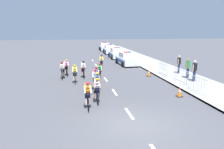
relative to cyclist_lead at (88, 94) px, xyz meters
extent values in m
plane|color=#4C4C51|center=(2.02, -2.49, -0.79)|extent=(160.00, 160.00, 0.00)
cube|color=#A3A099|center=(8.62, 11.51, -0.73)|extent=(3.80, 60.00, 0.12)
cube|color=#9E9E99|center=(6.80, 11.51, -0.72)|extent=(0.16, 60.00, 0.13)
cube|color=white|center=(2.02, -1.13, -0.78)|extent=(0.14, 1.60, 0.01)
cube|color=white|center=(2.02, 2.87, -0.78)|extent=(0.14, 1.60, 0.01)
cube|color=white|center=(2.02, 6.87, -0.78)|extent=(0.14, 1.60, 0.01)
cube|color=white|center=(2.02, 10.87, -0.78)|extent=(0.14, 1.60, 0.01)
cube|color=white|center=(2.02, 14.87, -0.78)|extent=(0.14, 1.60, 0.01)
cube|color=white|center=(2.02, 18.87, -0.78)|extent=(0.14, 1.60, 0.01)
torus|color=black|center=(0.00, -0.48, -0.42)|extent=(0.05, 0.72, 0.72)
cylinder|color=#99999E|center=(0.00, -0.48, -0.42)|extent=(0.06, 0.06, 0.06)
torus|color=black|center=(0.01, 0.52, -0.42)|extent=(0.05, 0.72, 0.72)
cylinder|color=#99999E|center=(0.01, 0.52, -0.42)|extent=(0.06, 0.06, 0.06)
cylinder|color=#1E1E99|center=(0.00, -0.03, 0.11)|extent=(0.04, 0.55, 0.04)
cylinder|color=#1E1E99|center=(0.00, -0.20, -0.21)|extent=(0.04, 0.48, 0.63)
cylinder|color=#1E1E99|center=(0.00, 0.17, -0.19)|extent=(0.04, 0.04, 0.65)
cylinder|color=black|center=(0.00, -0.38, 0.09)|extent=(0.42, 0.03, 0.03)
cube|color=black|center=(0.00, 0.17, 0.15)|extent=(0.10, 0.22, 0.05)
cube|color=orange|center=(0.00, 0.05, 0.35)|extent=(0.29, 0.55, 0.44)
cube|color=black|center=(0.00, 0.16, 0.19)|extent=(0.28, 0.20, 0.18)
cylinder|color=black|center=(0.09, 0.11, -0.15)|extent=(0.11, 0.22, 0.40)
cylinder|color=beige|center=(0.09, 0.03, -0.41)|extent=(0.09, 0.15, 0.36)
cylinder|color=black|center=(-0.09, 0.11, -0.15)|extent=(0.11, 0.17, 0.40)
cylinder|color=beige|center=(-0.09, 0.03, -0.41)|extent=(0.09, 0.12, 0.36)
cylinder|color=beige|center=(0.16, -0.17, 0.30)|extent=(0.08, 0.40, 0.35)
cylinder|color=beige|center=(-0.16, -0.17, 0.30)|extent=(0.08, 0.40, 0.35)
sphere|color=beige|center=(0.00, -0.25, 0.59)|extent=(0.19, 0.19, 0.19)
ellipsoid|color=red|center=(0.00, -0.26, 0.66)|extent=(0.23, 0.32, 0.24)
torus|color=black|center=(0.60, 0.44, -0.42)|extent=(0.05, 0.72, 0.72)
cylinder|color=#99999E|center=(0.60, 0.44, -0.42)|extent=(0.06, 0.06, 0.06)
torus|color=black|center=(0.60, 1.44, -0.42)|extent=(0.05, 0.72, 0.72)
cylinder|color=#99999E|center=(0.60, 1.44, -0.42)|extent=(0.06, 0.06, 0.06)
cylinder|color=#1E1E99|center=(0.60, 0.89, 0.11)|extent=(0.04, 0.55, 0.04)
cylinder|color=#1E1E99|center=(0.60, 0.71, -0.21)|extent=(0.04, 0.48, 0.63)
cylinder|color=#1E1E99|center=(0.60, 1.09, -0.19)|extent=(0.04, 0.04, 0.65)
cylinder|color=black|center=(0.60, 0.54, 0.09)|extent=(0.42, 0.03, 0.03)
cube|color=black|center=(0.60, 1.09, 0.15)|extent=(0.10, 0.22, 0.05)
cube|color=white|center=(0.60, 0.96, 0.35)|extent=(0.28, 0.55, 0.46)
cube|color=black|center=(0.60, 1.08, 0.19)|extent=(0.28, 0.20, 0.18)
cylinder|color=black|center=(0.69, 1.03, -0.15)|extent=(0.11, 0.22, 0.40)
cylinder|color=#9E7051|center=(0.69, 0.95, -0.41)|extent=(0.09, 0.15, 0.36)
cylinder|color=black|center=(0.51, 1.03, -0.15)|extent=(0.11, 0.17, 0.40)
cylinder|color=#9E7051|center=(0.51, 0.95, -0.41)|extent=(0.09, 0.12, 0.36)
cylinder|color=#9E7051|center=(0.76, 0.75, 0.30)|extent=(0.08, 0.40, 0.35)
cylinder|color=#9E7051|center=(0.44, 0.75, 0.30)|extent=(0.08, 0.40, 0.35)
sphere|color=#9E7051|center=(0.60, 0.66, 0.59)|extent=(0.19, 0.19, 0.19)
ellipsoid|color=yellow|center=(0.60, 0.65, 0.66)|extent=(0.23, 0.32, 0.24)
torus|color=black|center=(0.82, 2.08, -0.42)|extent=(0.10, 0.73, 0.72)
cylinder|color=#99999E|center=(0.82, 2.08, -0.42)|extent=(0.06, 0.06, 0.06)
torus|color=black|center=(0.74, 3.08, -0.42)|extent=(0.10, 0.73, 0.72)
cylinder|color=#99999E|center=(0.74, 3.08, -0.42)|extent=(0.06, 0.06, 0.06)
cylinder|color=black|center=(0.79, 2.53, 0.11)|extent=(0.08, 0.55, 0.04)
cylinder|color=black|center=(0.80, 2.35, -0.21)|extent=(0.08, 0.48, 0.63)
cylinder|color=black|center=(0.77, 2.73, -0.19)|extent=(0.04, 0.04, 0.65)
cylinder|color=black|center=(0.81, 2.18, 0.09)|extent=(0.42, 0.06, 0.03)
cube|color=black|center=(0.77, 2.73, 0.15)|extent=(0.12, 0.23, 0.05)
cube|color=blue|center=(0.78, 2.60, 0.35)|extent=(0.32, 0.56, 0.47)
cube|color=black|center=(0.77, 2.72, 0.19)|extent=(0.29, 0.22, 0.18)
cylinder|color=black|center=(0.87, 2.67, -0.15)|extent=(0.13, 0.23, 0.40)
cylinder|color=#9E7051|center=(0.87, 2.59, -0.41)|extent=(0.10, 0.16, 0.36)
cylinder|color=black|center=(0.69, 2.66, -0.15)|extent=(0.12, 0.18, 0.40)
cylinder|color=#9E7051|center=(0.69, 2.58, -0.41)|extent=(0.10, 0.13, 0.36)
cylinder|color=#9E7051|center=(0.96, 2.40, 0.30)|extent=(0.11, 0.41, 0.35)
cylinder|color=#9E7051|center=(0.64, 2.38, 0.30)|extent=(0.11, 0.41, 0.35)
sphere|color=#9E7051|center=(0.80, 2.30, 0.59)|extent=(0.19, 0.19, 0.19)
ellipsoid|color=yellow|center=(0.80, 2.29, 0.66)|extent=(0.25, 0.33, 0.24)
torus|color=black|center=(0.77, 3.24, -0.42)|extent=(0.08, 0.73, 0.72)
cylinder|color=#99999E|center=(0.77, 3.24, -0.42)|extent=(0.06, 0.06, 0.06)
torus|color=black|center=(0.82, 4.24, -0.42)|extent=(0.08, 0.73, 0.72)
cylinder|color=#99999E|center=(0.82, 4.24, -0.42)|extent=(0.06, 0.06, 0.06)
cylinder|color=white|center=(0.79, 3.69, 0.11)|extent=(0.06, 0.55, 0.04)
cylinder|color=white|center=(0.78, 3.52, -0.21)|extent=(0.07, 0.48, 0.63)
cylinder|color=white|center=(0.80, 3.89, -0.19)|extent=(0.04, 0.04, 0.65)
cylinder|color=black|center=(0.77, 3.34, 0.09)|extent=(0.42, 0.05, 0.03)
cube|color=black|center=(0.80, 3.89, 0.15)|extent=(0.11, 0.22, 0.05)
cube|color=pink|center=(0.80, 3.77, 0.35)|extent=(0.31, 0.55, 0.47)
cube|color=black|center=(0.80, 3.88, 0.19)|extent=(0.29, 0.21, 0.18)
cylinder|color=black|center=(0.89, 3.83, -0.15)|extent=(0.12, 0.23, 0.40)
cylinder|color=beige|center=(0.89, 3.75, -0.41)|extent=(0.10, 0.16, 0.36)
cylinder|color=black|center=(0.71, 3.84, -0.15)|extent=(0.12, 0.17, 0.40)
cylinder|color=beige|center=(0.71, 3.76, -0.41)|extent=(0.10, 0.13, 0.36)
cylinder|color=beige|center=(0.95, 3.54, 0.30)|extent=(0.10, 0.40, 0.35)
cylinder|color=beige|center=(0.63, 3.56, 0.30)|extent=(0.10, 0.40, 0.35)
sphere|color=beige|center=(0.78, 3.47, 0.59)|extent=(0.19, 0.19, 0.19)
ellipsoid|color=red|center=(0.78, 3.46, 0.66)|extent=(0.25, 0.33, 0.24)
torus|color=black|center=(0.96, 4.22, -0.42)|extent=(0.08, 0.73, 0.72)
cylinder|color=#99999E|center=(0.96, 4.22, -0.42)|extent=(0.06, 0.06, 0.06)
torus|color=black|center=(1.01, 5.21, -0.42)|extent=(0.08, 0.73, 0.72)
cylinder|color=#99999E|center=(1.01, 5.21, -0.42)|extent=(0.06, 0.06, 0.06)
cylinder|color=silver|center=(0.99, 4.67, 0.11)|extent=(0.06, 0.55, 0.04)
cylinder|color=silver|center=(0.98, 4.49, -0.21)|extent=(0.06, 0.48, 0.63)
cylinder|color=silver|center=(1.00, 4.87, -0.19)|extent=(0.04, 0.04, 0.65)
cylinder|color=black|center=(0.97, 4.32, 0.09)|extent=(0.42, 0.05, 0.03)
cube|color=black|center=(1.00, 4.87, 0.15)|extent=(0.11, 0.22, 0.05)
cube|color=blue|center=(0.99, 4.74, 0.35)|extent=(0.31, 0.56, 0.44)
cube|color=black|center=(1.00, 4.86, 0.19)|extent=(0.29, 0.21, 0.18)
cylinder|color=black|center=(1.08, 4.80, -0.15)|extent=(0.12, 0.23, 0.40)
cylinder|color=tan|center=(1.08, 4.72, -0.41)|extent=(0.10, 0.16, 0.36)
cylinder|color=black|center=(0.90, 4.81, -0.15)|extent=(0.12, 0.17, 0.40)
cylinder|color=tan|center=(0.90, 4.73, -0.41)|extent=(0.10, 0.13, 0.36)
cylinder|color=tan|center=(1.14, 4.52, 0.30)|extent=(0.10, 0.40, 0.35)
cylinder|color=tan|center=(0.82, 4.53, 0.30)|extent=(0.10, 0.40, 0.35)
sphere|color=tan|center=(0.98, 4.44, 0.59)|extent=(0.19, 0.19, 0.19)
ellipsoid|color=red|center=(0.97, 4.43, 0.66)|extent=(0.24, 0.33, 0.24)
torus|color=black|center=(-0.58, 5.54, -0.42)|extent=(0.05, 0.72, 0.72)
cylinder|color=#99999E|center=(-0.58, 5.54, -0.42)|extent=(0.06, 0.06, 0.06)
torus|color=black|center=(-0.57, 6.54, -0.42)|extent=(0.05, 0.72, 0.72)
cylinder|color=#99999E|center=(-0.57, 6.54, -0.42)|extent=(0.06, 0.06, 0.06)
cylinder|color=black|center=(-0.57, 5.99, 0.11)|extent=(0.04, 0.55, 0.04)
cylinder|color=black|center=(-0.58, 5.82, -0.21)|extent=(0.04, 0.48, 0.63)
cylinder|color=black|center=(-0.57, 6.19, -0.19)|extent=(0.04, 0.04, 0.65)
cylinder|color=black|center=(-0.58, 5.64, 0.09)|extent=(0.42, 0.03, 0.03)
cube|color=black|center=(-0.57, 6.19, 0.15)|extent=(0.10, 0.22, 0.05)
cube|color=yellow|center=(-0.57, 6.07, 0.35)|extent=(0.28, 0.55, 0.45)
cube|color=black|center=(-0.57, 6.18, 0.19)|extent=(0.28, 0.20, 0.18)
cylinder|color=black|center=(-0.48, 6.13, -0.15)|extent=(0.11, 0.22, 0.40)
cylinder|color=beige|center=(-0.48, 6.05, -0.41)|extent=(0.09, 0.15, 0.36)
cylinder|color=black|center=(-0.66, 6.13, -0.15)|extent=(0.11, 0.17, 0.40)
cylinder|color=beige|center=(-0.66, 6.05, -0.41)|extent=(0.09, 0.12, 0.36)
cylinder|color=beige|center=(-0.42, 5.85, 0.30)|extent=(0.08, 0.40, 0.35)
cylinder|color=beige|center=(-0.74, 5.85, 0.30)|extent=(0.08, 0.40, 0.35)
sphere|color=beige|center=(-0.58, 5.77, 0.59)|extent=(0.19, 0.19, 0.19)
ellipsoid|color=yellow|center=(-0.58, 5.76, 0.66)|extent=(0.23, 0.32, 0.24)
torus|color=black|center=(1.41, 5.97, -0.42)|extent=(0.08, 0.73, 0.72)
cylinder|color=#99999E|center=(1.41, 5.97, -0.42)|extent=(0.06, 0.06, 0.06)
torus|color=black|center=(1.46, 6.97, -0.42)|extent=(0.08, 0.73, 0.72)
cylinder|color=#99999E|center=(1.46, 6.97, -0.42)|extent=(0.06, 0.06, 0.06)
cylinder|color=#1E1E99|center=(1.44, 6.42, 0.11)|extent=(0.06, 0.55, 0.04)
cylinder|color=#1E1E99|center=(1.43, 6.24, -0.21)|extent=(0.06, 0.48, 0.63)
cylinder|color=#1E1E99|center=(1.45, 6.62, -0.19)|extent=(0.04, 0.04, 0.65)
cylinder|color=black|center=(1.42, 6.07, 0.09)|extent=(0.42, 0.05, 0.03)
cube|color=black|center=(1.45, 6.62, 0.15)|extent=(0.11, 0.22, 0.05)
cube|color=green|center=(1.44, 6.49, 0.35)|extent=(0.31, 0.56, 0.45)
cube|color=black|center=(1.45, 6.61, 0.19)|extent=(0.29, 0.21, 0.18)
cylinder|color=black|center=(1.53, 6.55, -0.15)|extent=(0.12, 0.23, 0.40)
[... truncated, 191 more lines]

